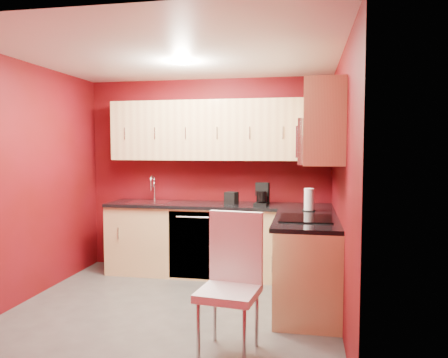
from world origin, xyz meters
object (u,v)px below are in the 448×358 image
(microwave, at_px, (319,142))
(paper_towel, at_px, (309,200))
(coffee_maker, at_px, (261,194))
(dining_chair, at_px, (229,285))
(sink, at_px, (150,199))
(napkin_holder, at_px, (231,198))

(microwave, distance_m, paper_towel, 0.84)
(microwave, height_order, coffee_maker, microwave)
(dining_chair, bearing_deg, sink, 131.61)
(coffee_maker, xyz_separation_m, dining_chair, (-0.05, -2.03, -0.50))
(microwave, relative_size, dining_chair, 0.70)
(sink, bearing_deg, dining_chair, -55.81)
(coffee_maker, bearing_deg, microwave, -49.15)
(napkin_holder, bearing_deg, sink, 178.31)
(dining_chair, bearing_deg, paper_towel, 76.69)
(coffee_maker, distance_m, napkin_holder, 0.38)
(napkin_holder, distance_m, dining_chair, 2.10)
(sink, distance_m, paper_towel, 2.06)
(coffee_maker, bearing_deg, paper_towel, -28.73)
(sink, height_order, paper_towel, sink)
(microwave, distance_m, dining_chair, 1.69)
(napkin_holder, bearing_deg, paper_towel, -23.64)
(microwave, relative_size, coffee_maker, 2.83)
(microwave, height_order, sink, microwave)
(coffee_maker, bearing_deg, dining_chair, -84.20)
(paper_towel, bearing_deg, dining_chair, -110.73)
(microwave, bearing_deg, coffee_maker, 123.76)
(microwave, height_order, paper_towel, microwave)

